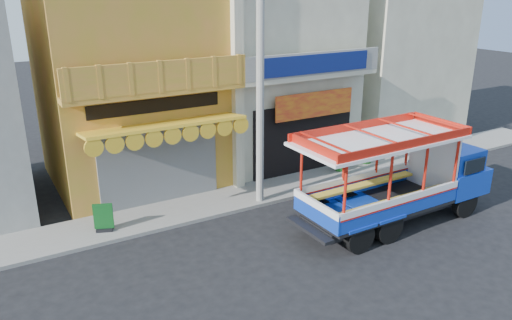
{
  "coord_description": "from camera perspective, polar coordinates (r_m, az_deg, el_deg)",
  "views": [
    {
      "loc": [
        -9.2,
        -10.57,
        7.3
      ],
      "look_at": [
        -1.62,
        2.5,
        1.98
      ],
      "focal_mm": 35.0,
      "sensor_mm": 36.0,
      "label": 1
    }
  ],
  "objects": [
    {
      "name": "shophouse_right",
      "position": [
        21.89,
        1.03,
        11.02
      ],
      "size": [
        6.0,
        6.75,
        8.24
      ],
      "color": "#B6B095",
      "rests_on": "ground"
    },
    {
      "name": "filler_building_right",
      "position": [
        26.24,
        14.45,
        11.14
      ],
      "size": [
        6.0,
        6.0,
        7.6
      ],
      "primitive_type": "cube",
      "color": "#B6B095",
      "rests_on": "ground"
    },
    {
      "name": "green_sign",
      "position": [
        16.08,
        -17.01,
        -6.53
      ],
      "size": [
        0.57,
        0.43,
        0.9
      ],
      "color": "black",
      "rests_on": "sidewalk"
    },
    {
      "name": "utility_pole",
      "position": [
        16.35,
        0.94,
        11.43
      ],
      "size": [
        28.0,
        0.26,
        9.0
      ],
      "color": "gray",
      "rests_on": "ground"
    },
    {
      "name": "shophouse_left",
      "position": [
        19.51,
        -14.44,
        9.39
      ],
      "size": [
        6.0,
        7.5,
        8.24
      ],
      "color": "#A68C24",
      "rests_on": "ground"
    },
    {
      "name": "ground",
      "position": [
        15.8,
        9.78,
        -8.41
      ],
      "size": [
        90.0,
        90.0,
        0.0
      ],
      "primitive_type": "plane",
      "color": "black",
      "rests_on": "ground"
    },
    {
      "name": "songthaew_truck",
      "position": [
        16.7,
        16.95,
        -1.61
      ],
      "size": [
        6.92,
        2.41,
        3.22
      ],
      "color": "black",
      "rests_on": "ground"
    },
    {
      "name": "potted_plant_c",
      "position": [
        21.64,
        12.53,
        1.06
      ],
      "size": [
        0.81,
        0.81,
        1.08
      ],
      "primitive_type": "imported",
      "rotation": [
        0.0,
        0.0,
        4.26
      ],
      "color": "#1C641D",
      "rests_on": "sidewalk"
    },
    {
      "name": "potted_plant_a",
      "position": [
        20.58,
        9.56,
        -0.05
      ],
      "size": [
        1.0,
        1.0,
        0.84
      ],
      "primitive_type": "imported",
      "rotation": [
        0.0,
        0.0,
        0.8
      ],
      "color": "#1C641D",
      "rests_on": "sidewalk"
    },
    {
      "name": "sidewalk",
      "position": [
        18.69,
        1.99,
        -3.39
      ],
      "size": [
        30.0,
        2.0,
        0.12
      ],
      "primitive_type": "cube",
      "color": "slate",
      "rests_on": "ground"
    },
    {
      "name": "party_pilaster",
      "position": [
        17.77,
        -2.1,
        8.7
      ],
      "size": [
        0.35,
        0.3,
        8.0
      ],
      "primitive_type": "cube",
      "color": "#B6B095",
      "rests_on": "ground"
    }
  ]
}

